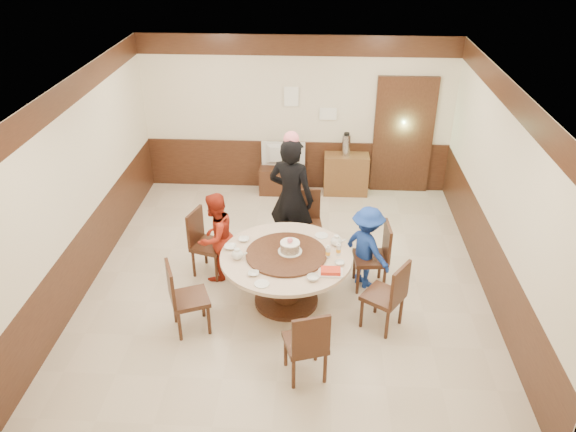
# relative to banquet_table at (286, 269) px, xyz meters

# --- Properties ---
(room) EXTENTS (6.00, 6.04, 2.84)m
(room) POSITION_rel_banquet_table_xyz_m (-0.01, 0.57, 0.55)
(room) COLOR beige
(room) RESTS_ON ground
(banquet_table) EXTENTS (1.70, 1.70, 0.78)m
(banquet_table) POSITION_rel_banquet_table_xyz_m (0.00, 0.00, 0.00)
(banquet_table) COLOR #3B1F12
(banquet_table) RESTS_ON ground
(chair_0) EXTENTS (0.48, 0.47, 0.97)m
(chair_0) POSITION_rel_banquet_table_xyz_m (1.15, 0.44, -0.23)
(chair_0) COLOR #3B1F12
(chair_0) RESTS_ON ground
(chair_1) EXTENTS (0.48, 0.49, 0.97)m
(chair_1) POSITION_rel_banquet_table_xyz_m (0.24, 1.27, -0.23)
(chair_1) COLOR #3B1F12
(chair_1) RESTS_ON ground
(chair_2) EXTENTS (0.56, 0.55, 0.97)m
(chair_2) POSITION_rel_banquet_table_xyz_m (-1.15, 0.65, -0.23)
(chair_2) COLOR #3B1F12
(chair_2) RESTS_ON ground
(chair_3) EXTENTS (0.58, 0.57, 0.97)m
(chair_3) POSITION_rel_banquet_table_xyz_m (-1.17, -0.60, -0.23)
(chair_3) COLOR #3B1F12
(chair_3) RESTS_ON ground
(chair_4) EXTENTS (0.55, 0.56, 0.97)m
(chair_4) POSITION_rel_banquet_table_xyz_m (0.30, -1.32, -0.23)
(chair_4) COLOR #3B1F12
(chair_4) RESTS_ON ground
(chair_5) EXTENTS (0.61, 0.61, 0.97)m
(chair_5) POSITION_rel_banquet_table_xyz_m (1.24, -0.42, -0.23)
(chair_5) COLOR #3B1F12
(chair_5) RESTS_ON ground
(person_standing) EXTENTS (0.80, 0.66, 1.88)m
(person_standing) POSITION_rel_banquet_table_xyz_m (-0.00, 1.22, 0.41)
(person_standing) COLOR black
(person_standing) RESTS_ON ground
(person_red) EXTENTS (0.75, 0.80, 1.30)m
(person_red) POSITION_rel_banquet_table_xyz_m (-1.01, 0.55, 0.12)
(person_red) COLOR #A32715
(person_red) RESTS_ON ground
(person_blue) EXTENTS (0.85, 0.87, 1.20)m
(person_blue) POSITION_rel_banquet_table_xyz_m (1.07, 0.48, 0.07)
(person_blue) COLOR #18389A
(person_blue) RESTS_ON ground
(birthday_cake) EXTENTS (0.31, 0.31, 0.21)m
(birthday_cake) POSITION_rel_banquet_table_xyz_m (0.05, 0.04, 0.32)
(birthday_cake) COLOR white
(birthday_cake) RESTS_ON banquet_table
(teapot_left) EXTENTS (0.17, 0.15, 0.13)m
(teapot_left) POSITION_rel_banquet_table_xyz_m (-0.61, -0.12, 0.28)
(teapot_left) COLOR white
(teapot_left) RESTS_ON banquet_table
(teapot_right) EXTENTS (0.17, 0.15, 0.13)m
(teapot_right) POSITION_rel_banquet_table_xyz_m (0.64, 0.27, 0.28)
(teapot_right) COLOR white
(teapot_right) RESTS_ON banquet_table
(bowl_0) EXTENTS (0.14, 0.14, 0.04)m
(bowl_0) POSITION_rel_banquet_table_xyz_m (-0.59, 0.32, 0.23)
(bowl_0) COLOR white
(bowl_0) RESTS_ON banquet_table
(bowl_1) EXTENTS (0.15, 0.15, 0.05)m
(bowl_1) POSITION_rel_banquet_table_xyz_m (0.35, -0.52, 0.24)
(bowl_1) COLOR white
(bowl_1) RESTS_ON banquet_table
(bowl_2) EXTENTS (0.13, 0.13, 0.03)m
(bowl_2) POSITION_rel_banquet_table_xyz_m (-0.37, -0.46, 0.23)
(bowl_2) COLOR white
(bowl_2) RESTS_ON banquet_table
(bowl_3) EXTENTS (0.12, 0.12, 0.04)m
(bowl_3) POSITION_rel_banquet_table_xyz_m (0.68, -0.17, 0.24)
(bowl_3) COLOR white
(bowl_3) RESTS_ON banquet_table
(bowl_4) EXTENTS (0.16, 0.16, 0.04)m
(bowl_4) POSITION_rel_banquet_table_xyz_m (-0.74, 0.12, 0.24)
(bowl_4) COLOR white
(bowl_4) RESTS_ON banquet_table
(saucer_near) EXTENTS (0.18, 0.18, 0.01)m
(saucer_near) POSITION_rel_banquet_table_xyz_m (-0.25, -0.65, 0.22)
(saucer_near) COLOR white
(saucer_near) RESTS_ON banquet_table
(saucer_far) EXTENTS (0.18, 0.18, 0.01)m
(saucer_far) POSITION_rel_banquet_table_xyz_m (0.45, 0.50, 0.22)
(saucer_far) COLOR white
(saucer_far) RESTS_ON banquet_table
(shrimp_platter) EXTENTS (0.30, 0.20, 0.06)m
(shrimp_platter) POSITION_rel_banquet_table_xyz_m (0.56, -0.38, 0.24)
(shrimp_platter) COLOR white
(shrimp_platter) RESTS_ON banquet_table
(bottle_0) EXTENTS (0.06, 0.06, 0.16)m
(bottle_0) POSITION_rel_banquet_table_xyz_m (0.53, -0.03, 0.30)
(bottle_0) COLOR white
(bottle_0) RESTS_ON banquet_table
(bottle_1) EXTENTS (0.06, 0.06, 0.16)m
(bottle_1) POSITION_rel_banquet_table_xyz_m (0.67, 0.03, 0.30)
(bottle_1) COLOR white
(bottle_1) RESTS_ON banquet_table
(tv_stand) EXTENTS (0.85, 0.45, 0.50)m
(tv_stand) POSITION_rel_banquet_table_xyz_m (-0.26, 3.30, -0.28)
(tv_stand) COLOR #3B1F12
(tv_stand) RESTS_ON ground
(television) EXTENTS (0.79, 0.12, 0.45)m
(television) POSITION_rel_banquet_table_xyz_m (-0.26, 3.30, 0.19)
(television) COLOR gray
(television) RESTS_ON tv_stand
(side_cabinet) EXTENTS (0.80, 0.40, 0.75)m
(side_cabinet) POSITION_rel_banquet_table_xyz_m (0.89, 3.33, -0.16)
(side_cabinet) COLOR brown
(side_cabinet) RESTS_ON ground
(thermos) EXTENTS (0.15, 0.15, 0.38)m
(thermos) POSITION_rel_banquet_table_xyz_m (0.87, 3.33, 0.41)
(thermos) COLOR silver
(thermos) RESTS_ON side_cabinet
(notice_left) EXTENTS (0.25, 0.00, 0.35)m
(notice_left) POSITION_rel_banquet_table_xyz_m (-0.12, 3.51, 1.22)
(notice_left) COLOR white
(notice_left) RESTS_ON room
(notice_right) EXTENTS (0.30, 0.00, 0.22)m
(notice_right) POSITION_rel_banquet_table_xyz_m (0.53, 3.51, 0.92)
(notice_right) COLOR white
(notice_right) RESTS_ON room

